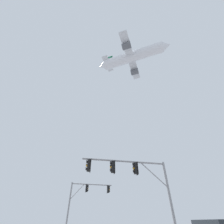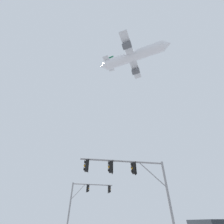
% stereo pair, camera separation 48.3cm
% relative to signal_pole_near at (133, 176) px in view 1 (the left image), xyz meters
% --- Properties ---
extents(signal_pole_near, '(7.20, 0.99, 5.85)m').
position_rel_signal_pole_near_xyz_m(signal_pole_near, '(0.00, 0.00, 0.00)').
color(signal_pole_near, gray).
rests_on(signal_pole_near, ground).
extents(signal_pole_far, '(5.70, 1.07, 6.00)m').
position_rel_signal_pole_near_xyz_m(signal_pole_far, '(-4.34, 10.86, -0.06)').
color(signal_pole_far, gray).
rests_on(signal_pole_far, ground).
extents(airplane, '(22.48, 17.36, 6.46)m').
position_rel_signal_pole_near_xyz_m(airplane, '(6.41, 15.42, 40.38)').
color(airplane, white).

